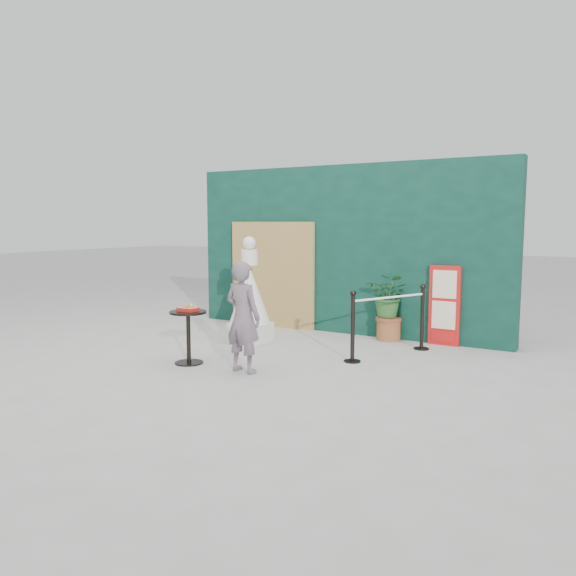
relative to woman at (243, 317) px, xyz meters
The scene contains 10 objects.
ground 0.75m from the woman, 133.26° to the left, with size 60.00×60.00×0.00m, color #ADAAA5.
back_wall 3.30m from the woman, 91.10° to the left, with size 6.00×0.30×3.00m, color black.
bamboo_fence 3.35m from the woman, 115.94° to the left, with size 1.80×0.08×2.00m, color tan.
woman is the anchor object (origin of this frame).
menu_board 3.54m from the woman, 58.67° to the left, with size 0.50×0.07×1.30m.
statue 1.90m from the woman, 122.12° to the left, with size 0.69×0.69×1.76m.
cafe_table 0.96m from the woman, behind, with size 0.52×0.52×0.75m.
food_basket 0.93m from the woman, behind, with size 0.26×0.19×0.11m.
planter 3.08m from the woman, 72.47° to the left, with size 0.67×0.58×1.13m.
stanchion_barrier 2.33m from the woman, 54.98° to the left, with size 0.84×1.54×1.03m.
Camera 1 is at (4.34, -6.04, 1.99)m, focal length 35.00 mm.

